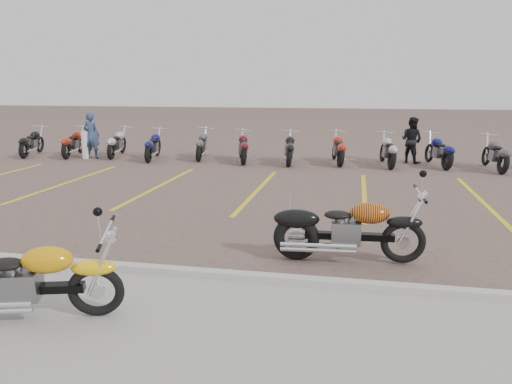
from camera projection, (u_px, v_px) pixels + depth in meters
ground at (215, 235)px, 9.06m from camera, size 100.00×100.00×0.00m
concrete_apron at (84, 372)px, 4.75m from camera, size 60.00×5.00×0.01m
curb at (176, 272)px, 7.13m from camera, size 60.00×0.18×0.12m
parking_stripes at (258, 190)px, 12.89m from camera, size 38.00×5.50×0.01m
yellow_cruiser at (22, 283)px, 5.72m from camera, size 2.17×0.76×0.91m
flame_cruiser at (345, 232)px, 7.62m from camera, size 2.31×0.38×0.95m
person_a at (92, 135)px, 18.27m from camera, size 0.63×0.42×1.69m
person_b at (412, 140)px, 17.25m from camera, size 0.98×0.94×1.59m
bollard at (85, 145)px, 18.23m from camera, size 0.17×0.17×1.00m
bg_bike_row at (266, 146)px, 17.53m from camera, size 19.13×2.08×1.10m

